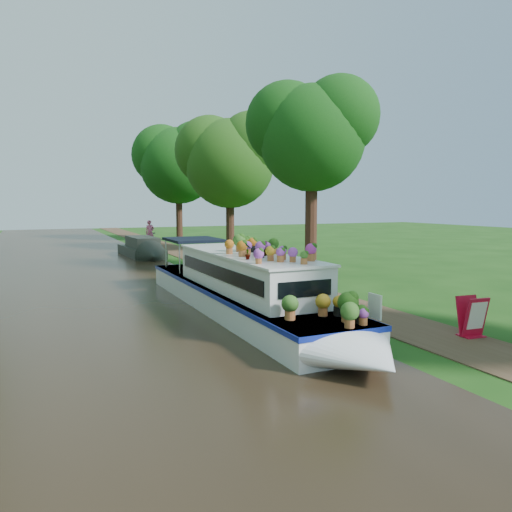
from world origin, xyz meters
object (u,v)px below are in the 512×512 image
(sandwich_board, at_px, (472,319))
(pedestrian_pink, at_px, (150,233))
(second_boat, at_px, (142,249))
(pedestrian_dark, at_px, (152,234))
(plant_boat, at_px, (246,288))

(sandwich_board, relative_size, pedestrian_pink, 0.52)
(second_boat, distance_m, pedestrian_pink, 8.39)
(second_boat, xyz_separation_m, pedestrian_dark, (2.68, 9.37, 0.29))
(pedestrian_pink, bearing_deg, plant_boat, -96.62)
(sandwich_board, height_order, pedestrian_pink, pedestrian_pink)
(sandwich_board, bearing_deg, second_boat, 104.30)
(second_boat, height_order, pedestrian_pink, pedestrian_pink)
(plant_boat, relative_size, pedestrian_pink, 7.00)
(sandwich_board, height_order, pedestrian_dark, pedestrian_dark)
(pedestrian_pink, xyz_separation_m, pedestrian_dark, (0.43, 1.31, -0.21))
(second_boat, height_order, pedestrian_dark, pedestrian_dark)
(second_boat, height_order, sandwich_board, second_boat)
(pedestrian_pink, bearing_deg, second_boat, -106.06)
(pedestrian_pink, bearing_deg, pedestrian_dark, 71.45)
(plant_boat, bearing_deg, pedestrian_pink, 83.85)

